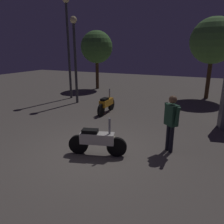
# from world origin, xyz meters

# --- Properties ---
(ground_plane) EXTENTS (40.00, 40.00, 0.00)m
(ground_plane) POSITION_xyz_m (0.00, 0.00, 0.00)
(ground_plane) COLOR #605951
(motorcycle_white_foreground) EXTENTS (1.62, 0.55, 1.11)m
(motorcycle_white_foreground) POSITION_xyz_m (0.25, -0.08, 0.44)
(motorcycle_white_foreground) COLOR black
(motorcycle_white_foreground) RESTS_ON ground_plane
(motorcycle_orange_parked_left) EXTENTS (0.30, 1.66, 1.11)m
(motorcycle_orange_parked_left) POSITION_xyz_m (-1.31, 3.75, 0.44)
(motorcycle_orange_parked_left) COLOR black
(motorcycle_orange_parked_left) RESTS_ON ground_plane
(person_rider_beside) EXTENTS (0.54, 0.52, 1.67)m
(person_rider_beside) POSITION_xyz_m (2.07, 0.99, 1.00)
(person_rider_beside) COLOR black
(person_rider_beside) RESTS_ON ground_plane
(streetlamp_near) EXTENTS (0.36, 0.36, 4.52)m
(streetlamp_near) POSITION_xyz_m (-3.71, 4.91, 2.91)
(streetlamp_near) COLOR #38383D
(streetlamp_near) RESTS_ON ground_plane
(streetlamp_far) EXTENTS (0.36, 0.36, 5.70)m
(streetlamp_far) POSITION_xyz_m (-4.72, 5.77, 3.56)
(streetlamp_far) COLOR #38383D
(streetlamp_far) RESTS_ON ground_plane
(tree_center_bg) EXTENTS (2.61, 2.61, 4.69)m
(tree_center_bg) POSITION_xyz_m (2.92, 9.13, 3.36)
(tree_center_bg) COLOR #4C331E
(tree_center_bg) RESTS_ON ground_plane
(tree_right_bg) EXTENTS (2.32, 2.32, 4.24)m
(tree_right_bg) POSITION_xyz_m (-4.80, 9.37, 3.06)
(tree_right_bg) COLOR #4C331E
(tree_right_bg) RESTS_ON ground_plane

